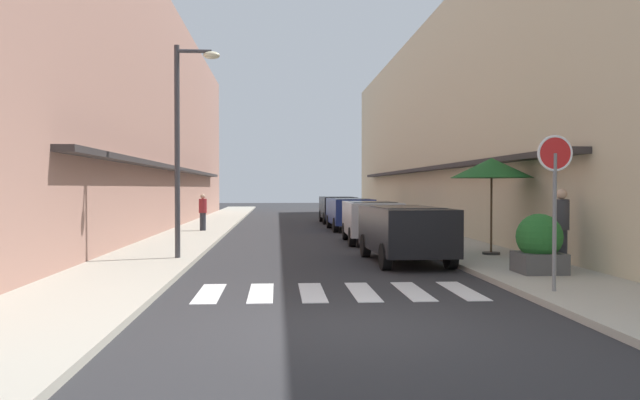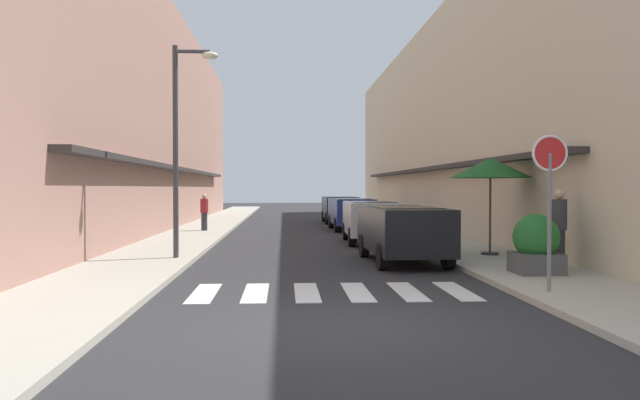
% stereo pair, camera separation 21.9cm
% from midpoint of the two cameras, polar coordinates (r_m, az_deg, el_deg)
% --- Properties ---
extents(ground_plane, '(105.73, 105.73, 0.00)m').
position_cam_midpoint_polar(ground_plane, '(28.11, -1.81, -2.88)').
color(ground_plane, '#2B2B2D').
extents(sidewalk_left, '(2.63, 67.28, 0.12)m').
position_cam_midpoint_polar(sidewalk_left, '(28.32, -11.08, -2.75)').
color(sidewalk_left, '#ADA899').
rests_on(sidewalk_left, ground_plane).
extents(sidewalk_right, '(2.63, 67.28, 0.12)m').
position_cam_midpoint_polar(sidewalk_right, '(28.64, 7.36, -2.69)').
color(sidewalk_right, '#ADA899').
rests_on(sidewalk_right, ground_plane).
extents(building_row_left, '(5.50, 45.25, 10.38)m').
position_cam_midpoint_polar(building_row_left, '(30.51, -17.95, 7.14)').
color(building_row_left, '#A87A6B').
rests_on(building_row_left, ground_plane).
extents(building_row_right, '(5.50, 45.25, 9.84)m').
position_cam_midpoint_polar(building_row_right, '(31.03, 13.83, 6.56)').
color(building_row_right, beige).
rests_on(building_row_right, ground_plane).
extents(crosswalk, '(5.20, 2.20, 0.01)m').
position_cam_midpoint_polar(crosswalk, '(11.93, 1.05, -8.32)').
color(crosswalk, silver).
rests_on(crosswalk, ground_plane).
extents(parked_car_near, '(1.90, 4.37, 1.47)m').
position_cam_midpoint_polar(parked_car_near, '(16.56, 7.31, -2.49)').
color(parked_car_near, black).
rests_on(parked_car_near, ground_plane).
extents(parked_car_mid, '(1.91, 4.20, 1.47)m').
position_cam_midpoint_polar(parked_car_mid, '(22.40, 4.36, -1.54)').
color(parked_car_mid, silver).
rests_on(parked_car_mid, ground_plane).
extents(parked_car_far, '(1.87, 4.46, 1.47)m').
position_cam_midpoint_polar(parked_car_far, '(29.05, 2.46, -0.93)').
color(parked_car_far, navy).
rests_on(parked_car_far, ground_plane).
extents(parked_car_distant, '(1.84, 4.05, 1.47)m').
position_cam_midpoint_polar(parked_car_distant, '(34.76, 1.42, -0.59)').
color(parked_car_distant, black).
rests_on(parked_car_distant, ground_plane).
extents(round_street_sign, '(0.65, 0.07, 2.78)m').
position_cam_midpoint_polar(round_street_sign, '(11.90, 19.97, 2.43)').
color(round_street_sign, slate).
rests_on(round_street_sign, sidewalk_right).
extents(street_lamp, '(1.19, 0.28, 5.56)m').
position_cam_midpoint_polar(street_lamp, '(17.00, -12.54, 6.30)').
color(street_lamp, '#38383D').
rests_on(street_lamp, sidewalk_left).
extents(cafe_umbrella, '(2.25, 2.25, 2.66)m').
position_cam_midpoint_polar(cafe_umbrella, '(17.97, 14.90, 2.77)').
color(cafe_umbrella, '#262626').
rests_on(cafe_umbrella, sidewalk_right).
extents(planter_corner, '(0.99, 0.99, 1.28)m').
position_cam_midpoint_polar(planter_corner, '(14.38, 18.79, -3.80)').
color(planter_corner, '#4C4C4C').
rests_on(planter_corner, sidewalk_right).
extents(pedestrian_walking_near, '(0.34, 0.34, 1.81)m').
position_cam_midpoint_polar(pedestrian_walking_near, '(15.34, 20.60, -2.23)').
color(pedestrian_walking_near, '#282B33').
rests_on(pedestrian_walking_near, sidewalk_right).
extents(pedestrian_walking_far, '(0.34, 0.34, 1.57)m').
position_cam_midpoint_polar(pedestrian_walking_far, '(27.53, -10.77, -1.02)').
color(pedestrian_walking_far, '#282B33').
rests_on(pedestrian_walking_far, sidewalk_left).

